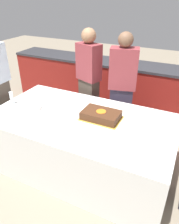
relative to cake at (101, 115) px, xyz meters
The scene contains 10 objects.
ground_plane 0.81m from the cake, 159.30° to the right, with size 14.00×14.00×0.00m, color gray.
back_counter 1.63m from the cake, 97.64° to the left, with size 4.40×0.58×0.92m.
dining_table 0.47m from the cake, 159.30° to the right, with size 2.14×1.17×0.73m.
cake is the anchor object (origin of this frame).
plate_stack 0.88m from the cake, 169.09° to the right, with size 0.24×0.24×0.04m.
wine_glass 1.19m from the cake, behind, with size 0.07×0.07×0.16m.
side_plate_near_cake 0.30m from the cake, 70.72° to the left, with size 0.20×0.20×0.00m.
utensil_pile 0.64m from the cake, 116.81° to the right, with size 0.15×0.12×0.02m.
person_cutting_cake 0.73m from the cake, 90.00° to the left, with size 0.41×0.29×1.57m.
person_standing_back 0.89m from the cake, 125.19° to the left, with size 0.39×0.31×1.58m.
Camera 1 is at (1.04, -1.90, 2.02)m, focal length 35.00 mm.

